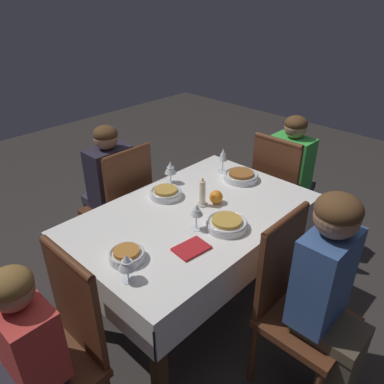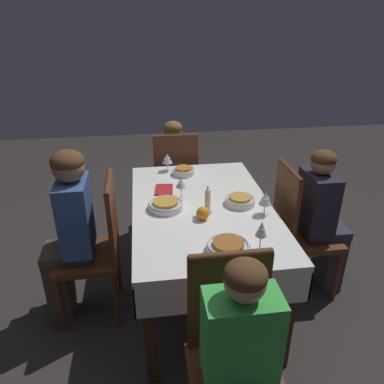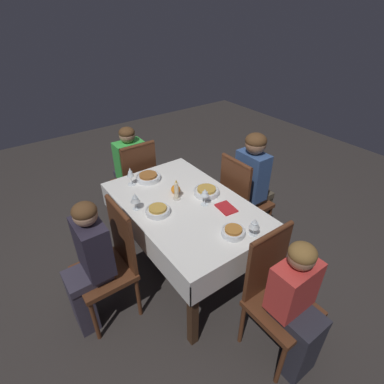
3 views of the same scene
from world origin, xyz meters
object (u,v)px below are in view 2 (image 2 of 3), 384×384
at_px(wine_glass_north, 265,199).
at_px(napkin_red_folded, 164,190).
at_px(chair_south, 98,244).
at_px(person_child_dark, 322,217).
at_px(chair_west, 175,179).
at_px(bowl_west, 184,171).
at_px(bowl_east, 228,247).
at_px(wine_glass_east, 261,230).
at_px(wine_glass_south, 181,184).
at_px(orange_fruit, 203,213).
at_px(bowl_north, 240,200).
at_px(chair_north, 298,227).
at_px(wine_glass_west, 167,159).
at_px(dining_table, 202,218).
at_px(bowl_south, 166,205).
at_px(person_child_green, 243,372).
at_px(person_child_red, 173,168).
at_px(chair_east, 232,350).
at_px(person_adult_denim, 69,228).
at_px(candle_centerpiece, 208,202).

relative_size(wine_glass_north, napkin_red_folded, 0.83).
xyz_separation_m(chair_south, person_child_dark, (-0.03, 1.52, 0.07)).
height_order(chair_west, bowl_west, chair_west).
height_order(bowl_east, wine_glass_east, wine_glass_east).
relative_size(wine_glass_south, orange_fruit, 1.88).
relative_size(wine_glass_south, bowl_north, 0.78).
distance_m(chair_north, wine_glass_west, 1.09).
xyz_separation_m(dining_table, bowl_north, (0.01, 0.24, 0.12)).
relative_size(person_child_dark, bowl_south, 4.91).
xyz_separation_m(person_child_green, bowl_south, (-1.09, -0.22, 0.19)).
distance_m(chair_south, bowl_west, 0.85).
height_order(person_child_red, bowl_west, person_child_red).
xyz_separation_m(chair_east, person_child_green, (0.17, -0.00, 0.07)).
bearing_deg(person_child_green, person_child_red, 91.85).
relative_size(person_adult_denim, wine_glass_east, 6.84).
distance_m(dining_table, bowl_south, 0.26).
bearing_deg(candle_centerpiece, person_child_red, -175.01).
height_order(chair_north, bowl_west, chair_north).
bearing_deg(person_child_red, chair_west, 90.00).
xyz_separation_m(chair_east, orange_fruit, (-0.77, -0.01, 0.27)).
distance_m(dining_table, candle_centerpiece, 0.19).
height_order(person_adult_denim, candle_centerpiece, person_adult_denim).
xyz_separation_m(person_adult_denim, person_child_red, (-1.11, 0.75, -0.10)).
relative_size(wine_glass_south, wine_glass_east, 0.88).
bearing_deg(dining_table, person_child_dark, 91.19).
height_order(chair_east, wine_glass_south, chair_east).
xyz_separation_m(chair_west, person_adult_denim, (0.94, -0.75, 0.14)).
xyz_separation_m(wine_glass_west, wine_glass_north, (0.76, 0.53, 0.01)).
bearing_deg(chair_east, person_child_green, -90.00).
bearing_deg(bowl_north, wine_glass_north, 37.21).
distance_m(orange_fruit, napkin_red_folded, 0.47).
bearing_deg(chair_south, chair_west, 147.82).
relative_size(person_child_green, bowl_west, 6.32).
relative_size(bowl_east, wine_glass_east, 1.33).
bearing_deg(dining_table, bowl_west, -173.63).
xyz_separation_m(wine_glass_west, candle_centerpiece, (0.69, 0.19, -0.03)).
height_order(chair_east, wine_glass_north, chair_east).
height_order(chair_west, wine_glass_north, chair_west).
relative_size(person_child_red, bowl_west, 5.98).
height_order(chair_north, person_child_dark, person_child_dark).
height_order(wine_glass_south, candle_centerpiece, candle_centerpiece).
height_order(chair_south, orange_fruit, chair_south).
bearing_deg(person_child_dark, wine_glass_east, 130.63).
height_order(person_child_green, bowl_west, person_child_green).
height_order(candle_centerpiece, napkin_red_folded, candle_centerpiece).
distance_m(person_child_green, wine_glass_east, 0.68).
relative_size(wine_glass_west, napkin_red_folded, 0.77).
bearing_deg(orange_fruit, person_child_green, 0.47).
relative_size(bowl_south, wine_glass_north, 1.46).
bearing_deg(person_adult_denim, bowl_west, 124.24).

